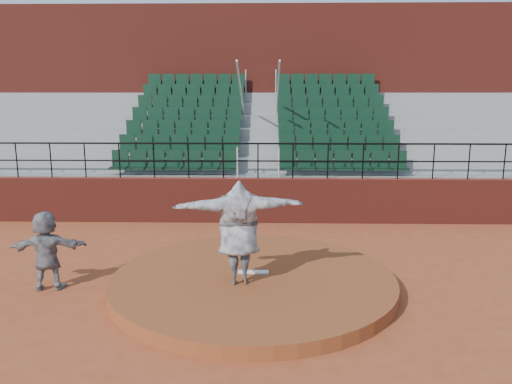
% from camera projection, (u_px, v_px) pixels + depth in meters
% --- Properties ---
extents(ground, '(90.00, 90.00, 0.00)m').
position_uv_depth(ground, '(253.00, 288.00, 9.74)').
color(ground, '#994322').
rests_on(ground, ground).
extents(pitchers_mound, '(5.50, 5.50, 0.25)m').
position_uv_depth(pitchers_mound, '(253.00, 281.00, 9.72)').
color(pitchers_mound, brown).
rests_on(pitchers_mound, ground).
extents(pitching_rubber, '(0.60, 0.15, 0.03)m').
position_uv_depth(pitching_rubber, '(253.00, 272.00, 9.84)').
color(pitching_rubber, white).
rests_on(pitching_rubber, pitchers_mound).
extents(boundary_wall, '(24.00, 0.30, 1.30)m').
position_uv_depth(boundary_wall, '(258.00, 200.00, 14.51)').
color(boundary_wall, maroon).
rests_on(boundary_wall, ground).
extents(wall_railing, '(24.04, 0.05, 1.03)m').
position_uv_depth(wall_railing, '(258.00, 153.00, 14.24)').
color(wall_railing, black).
rests_on(wall_railing, boundary_wall).
extents(seating_deck, '(24.00, 5.97, 4.63)m').
position_uv_depth(seating_deck, '(260.00, 157.00, 17.92)').
color(seating_deck, gray).
rests_on(seating_deck, ground).
extents(press_box_facade, '(24.00, 3.00, 7.10)m').
position_uv_depth(press_box_facade, '(261.00, 96.00, 21.38)').
color(press_box_facade, maroon).
rests_on(press_box_facade, ground).
extents(pitcher, '(2.45, 0.98, 1.94)m').
position_uv_depth(pitcher, '(239.00, 232.00, 9.16)').
color(pitcher, black).
rests_on(pitcher, pitchers_mound).
extents(fielder, '(1.48, 0.64, 1.55)m').
position_uv_depth(fielder, '(47.00, 250.00, 9.55)').
color(fielder, black).
rests_on(fielder, ground).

